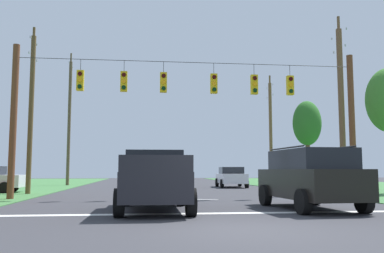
{
  "coord_description": "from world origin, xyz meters",
  "views": [
    {
      "loc": [
        -2.07,
        -9.29,
        1.31
      ],
      "look_at": [
        -0.02,
        8.57,
        3.15
      ],
      "focal_mm": 39.59,
      "sensor_mm": 36.0,
      "label": 1
    }
  ],
  "objects_px": {
    "distant_car_crossing_white": "(231,177)",
    "utility_pole_far_right": "(271,130)",
    "pickup_truck": "(154,180)",
    "distant_car_oncoming": "(329,178)",
    "suv_black": "(310,177)",
    "utility_pole_mid_right": "(341,106)",
    "utility_pole_mid_left": "(31,108)",
    "utility_pole_far_left": "(69,120)",
    "tree_roadside_left": "(307,124)",
    "overhead_signal_span": "(190,112)"
  },
  "relations": [
    {
      "from": "distant_car_crossing_white",
      "to": "utility_pole_far_right",
      "type": "xyz_separation_m",
      "value": [
        4.41,
        4.11,
        3.99
      ]
    },
    {
      "from": "pickup_truck",
      "to": "distant_car_oncoming",
      "type": "distance_m",
      "value": 17.77
    },
    {
      "from": "suv_black",
      "to": "utility_pole_mid_right",
      "type": "relative_size",
      "value": 0.48
    },
    {
      "from": "utility_pole_mid_right",
      "to": "utility_pole_mid_left",
      "type": "relative_size",
      "value": 1.11
    },
    {
      "from": "suv_black",
      "to": "distant_car_crossing_white",
      "type": "height_order",
      "value": "suv_black"
    },
    {
      "from": "utility_pole_far_left",
      "to": "tree_roadside_left",
      "type": "bearing_deg",
      "value": -1.3
    },
    {
      "from": "overhead_signal_span",
      "to": "suv_black",
      "type": "xyz_separation_m",
      "value": [
        3.37,
        -5.99,
        -2.98
      ]
    },
    {
      "from": "suv_black",
      "to": "distant_car_crossing_white",
      "type": "distance_m",
      "value": 17.89
    },
    {
      "from": "pickup_truck",
      "to": "utility_pole_mid_right",
      "type": "relative_size",
      "value": 0.53
    },
    {
      "from": "overhead_signal_span",
      "to": "distant_car_crossing_white",
      "type": "bearing_deg",
      "value": 69.52
    },
    {
      "from": "overhead_signal_span",
      "to": "pickup_truck",
      "type": "bearing_deg",
      "value": -107.29
    },
    {
      "from": "distant_car_oncoming",
      "to": "utility_pole_mid_left",
      "type": "height_order",
      "value": "utility_pole_mid_left"
    },
    {
      "from": "pickup_truck",
      "to": "utility_pole_mid_right",
      "type": "height_order",
      "value": "utility_pole_mid_right"
    },
    {
      "from": "suv_black",
      "to": "utility_pole_mid_left",
      "type": "relative_size",
      "value": 0.53
    },
    {
      "from": "suv_black",
      "to": "utility_pole_mid_right",
      "type": "height_order",
      "value": "utility_pole_mid_right"
    },
    {
      "from": "suv_black",
      "to": "distant_car_oncoming",
      "type": "xyz_separation_m",
      "value": [
        6.75,
        13.36,
        -0.27
      ]
    },
    {
      "from": "suv_black",
      "to": "utility_pole_far_left",
      "type": "bearing_deg",
      "value": 117.35
    },
    {
      "from": "utility_pole_far_right",
      "to": "distant_car_oncoming",
      "type": "bearing_deg",
      "value": -81.57
    },
    {
      "from": "utility_pole_mid_right",
      "to": "utility_pole_mid_left",
      "type": "bearing_deg",
      "value": 176.82
    },
    {
      "from": "overhead_signal_span",
      "to": "tree_roadside_left",
      "type": "xyz_separation_m",
      "value": [
        12.34,
        16.44,
        1.34
      ]
    },
    {
      "from": "utility_pole_mid_right",
      "to": "tree_roadside_left",
      "type": "bearing_deg",
      "value": 76.2
    },
    {
      "from": "pickup_truck",
      "to": "utility_pole_far_left",
      "type": "xyz_separation_m",
      "value": [
        -6.67,
        22.72,
        4.54
      ]
    },
    {
      "from": "suv_black",
      "to": "tree_roadside_left",
      "type": "distance_m",
      "value": 24.54
    },
    {
      "from": "utility_pole_mid_left",
      "to": "tree_roadside_left",
      "type": "height_order",
      "value": "utility_pole_mid_left"
    },
    {
      "from": "tree_roadside_left",
      "to": "utility_pole_far_right",
      "type": "bearing_deg",
      "value": -172.53
    },
    {
      "from": "distant_car_crossing_white",
      "to": "tree_roadside_left",
      "type": "bearing_deg",
      "value": 30.04
    },
    {
      "from": "distant_car_crossing_white",
      "to": "distant_car_oncoming",
      "type": "distance_m",
      "value": 7.25
    },
    {
      "from": "utility_pole_far_right",
      "to": "distant_car_crossing_white",
      "type": "bearing_deg",
      "value": -136.98
    },
    {
      "from": "overhead_signal_span",
      "to": "utility_pole_mid_left",
      "type": "bearing_deg",
      "value": 153.91
    },
    {
      "from": "overhead_signal_span",
      "to": "tree_roadside_left",
      "type": "bearing_deg",
      "value": 53.12
    },
    {
      "from": "suv_black",
      "to": "distant_car_crossing_white",
      "type": "xyz_separation_m",
      "value": [
        1.06,
        17.86,
        -0.27
      ]
    },
    {
      "from": "utility_pole_mid_left",
      "to": "utility_pole_far_right",
      "type": "bearing_deg",
      "value": 34.77
    },
    {
      "from": "utility_pole_mid_right",
      "to": "utility_pole_mid_left",
      "type": "height_order",
      "value": "utility_pole_mid_right"
    },
    {
      "from": "distant_car_oncoming",
      "to": "utility_pole_mid_left",
      "type": "distance_m",
      "value": 19.13
    },
    {
      "from": "utility_pole_far_right",
      "to": "tree_roadside_left",
      "type": "xyz_separation_m",
      "value": [
        3.5,
        0.46,
        0.6
      ]
    },
    {
      "from": "pickup_truck",
      "to": "utility_pole_far_right",
      "type": "bearing_deg",
      "value": 63.95
    },
    {
      "from": "distant_car_oncoming",
      "to": "utility_pole_far_right",
      "type": "xyz_separation_m",
      "value": [
        -1.28,
        8.61,
        3.99
      ]
    },
    {
      "from": "distant_car_crossing_white",
      "to": "distant_car_oncoming",
      "type": "height_order",
      "value": "same"
    },
    {
      "from": "distant_car_crossing_white",
      "to": "utility_pole_far_left",
      "type": "height_order",
      "value": "utility_pole_far_left"
    },
    {
      "from": "distant_car_crossing_white",
      "to": "utility_pole_far_right",
      "type": "distance_m",
      "value": 7.23
    },
    {
      "from": "utility_pole_far_left",
      "to": "tree_roadside_left",
      "type": "xyz_separation_m",
      "value": [
        20.81,
        -0.47,
        -0.13
      ]
    },
    {
      "from": "pickup_truck",
      "to": "distant_car_oncoming",
      "type": "bearing_deg",
      "value": 47.86
    },
    {
      "from": "overhead_signal_span",
      "to": "utility_pole_far_right",
      "type": "distance_m",
      "value": 18.28
    },
    {
      "from": "pickup_truck",
      "to": "utility_pole_far_right",
      "type": "distance_m",
      "value": 24.55
    },
    {
      "from": "distant_car_oncoming",
      "to": "utility_pole_far_left",
      "type": "height_order",
      "value": "utility_pole_far_left"
    },
    {
      "from": "suv_black",
      "to": "utility_pole_far_right",
      "type": "bearing_deg",
      "value": 76.02
    },
    {
      "from": "distant_car_oncoming",
      "to": "utility_pole_mid_right",
      "type": "xyz_separation_m",
      "value": [
        -1.05,
        -4.27,
        4.17
      ]
    },
    {
      "from": "utility_pole_far_left",
      "to": "tree_roadside_left",
      "type": "relative_size",
      "value": 1.52
    },
    {
      "from": "pickup_truck",
      "to": "utility_pole_far_left",
      "type": "distance_m",
      "value": 24.11
    },
    {
      "from": "distant_car_oncoming",
      "to": "distant_car_crossing_white",
      "type": "bearing_deg",
      "value": 141.64
    }
  ]
}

